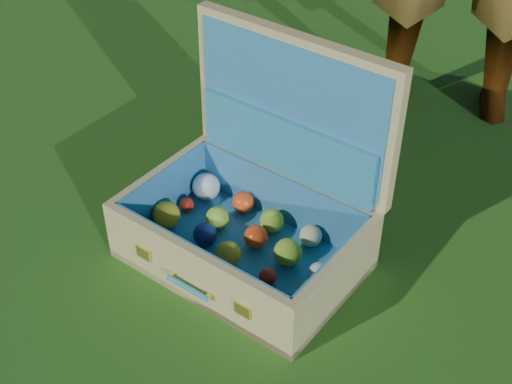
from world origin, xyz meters
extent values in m
plane|color=#215114|center=(0.00, 0.00, 0.00)|extent=(60.00, 60.00, 0.00)
cube|color=tan|center=(0.04, 0.11, 0.01)|extent=(0.57, 0.43, 0.02)
cube|color=tan|center=(0.01, -0.05, 0.08)|extent=(0.51, 0.11, 0.15)
cube|color=tan|center=(0.07, 0.27, 0.08)|extent=(0.51, 0.11, 0.15)
cube|color=tan|center=(-0.20, 0.16, 0.08)|extent=(0.07, 0.30, 0.15)
cube|color=tan|center=(0.28, 0.07, 0.08)|extent=(0.07, 0.30, 0.15)
cube|color=teal|center=(0.04, 0.11, 0.02)|extent=(0.52, 0.39, 0.01)
cube|color=teal|center=(0.02, -0.03, 0.09)|extent=(0.47, 0.09, 0.13)
cube|color=teal|center=(0.07, 0.26, 0.09)|extent=(0.47, 0.09, 0.13)
cube|color=teal|center=(-0.19, 0.16, 0.09)|extent=(0.06, 0.30, 0.13)
cube|color=teal|center=(0.27, 0.07, 0.09)|extent=(0.06, 0.30, 0.13)
cube|color=tan|center=(0.08, 0.30, 0.32)|extent=(0.51, 0.13, 0.34)
cube|color=teal|center=(0.07, 0.28, 0.32)|extent=(0.47, 0.10, 0.30)
cube|color=teal|center=(0.07, 0.27, 0.23)|extent=(0.45, 0.10, 0.14)
cube|color=#F2C659|center=(-0.12, -0.03, 0.08)|extent=(0.04, 0.01, 0.03)
cube|color=#F2C659|center=(0.14, -0.08, 0.08)|extent=(0.04, 0.01, 0.03)
cylinder|color=teal|center=(0.01, -0.07, 0.06)|extent=(0.11, 0.03, 0.01)
cube|color=#F2C659|center=(-0.04, -0.05, 0.06)|extent=(0.01, 0.02, 0.01)
cube|color=#F2C659|center=(0.06, -0.07, 0.06)|extent=(0.01, 0.02, 0.01)
sphere|color=#A2CB31|center=(-0.16, 0.04, 0.05)|extent=(0.05, 0.05, 0.05)
sphere|color=silver|center=(-0.08, 0.02, 0.06)|extent=(0.06, 0.06, 0.06)
sphere|color=#FF4515|center=(0.03, 0.01, 0.05)|extent=(0.05, 0.05, 0.05)
sphere|color=#A2CB31|center=(0.12, -0.01, 0.05)|extent=(0.05, 0.05, 0.05)
sphere|color=#0F1D4B|center=(0.21, -0.02, 0.06)|extent=(0.07, 0.07, 0.07)
sphere|color=gold|center=(-0.16, 0.12, 0.06)|extent=(0.07, 0.07, 0.07)
sphere|color=#0F1D4B|center=(-0.05, 0.10, 0.05)|extent=(0.06, 0.06, 0.06)
sphere|color=gold|center=(0.03, 0.07, 0.05)|extent=(0.06, 0.06, 0.06)
sphere|color=red|center=(0.14, 0.05, 0.04)|extent=(0.04, 0.04, 0.04)
sphere|color=#A2CB31|center=(0.24, 0.05, 0.05)|extent=(0.05, 0.05, 0.05)
sphere|color=red|center=(-0.15, 0.19, 0.04)|extent=(0.04, 0.04, 0.04)
sphere|color=#A2CB31|center=(-0.05, 0.17, 0.05)|extent=(0.06, 0.06, 0.06)
sphere|color=#FF4515|center=(0.06, 0.15, 0.05)|extent=(0.06, 0.06, 0.06)
sphere|color=#A2CB31|center=(0.15, 0.13, 0.06)|extent=(0.06, 0.06, 0.06)
sphere|color=silver|center=(0.23, 0.11, 0.05)|extent=(0.05, 0.05, 0.05)
sphere|color=silver|center=(-0.13, 0.25, 0.06)|extent=(0.07, 0.07, 0.07)
sphere|color=#FF4515|center=(-0.03, 0.25, 0.05)|extent=(0.05, 0.05, 0.05)
sphere|color=#A2CB31|center=(0.07, 0.21, 0.05)|extent=(0.06, 0.06, 0.06)
sphere|color=beige|center=(0.17, 0.21, 0.05)|extent=(0.05, 0.05, 0.05)
camera|label=1|loc=(0.60, -0.93, 1.15)|focal=50.00mm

